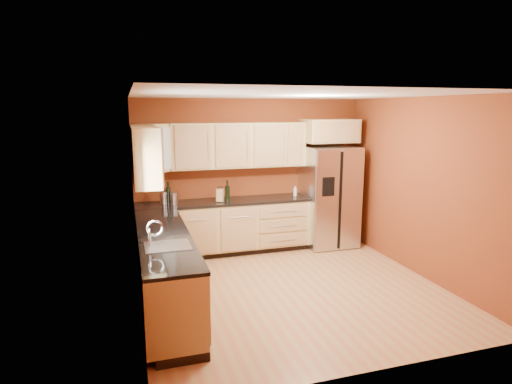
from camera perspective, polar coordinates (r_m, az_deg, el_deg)
floor at (r=6.05m, az=4.73°, el=-12.64°), size 4.00×4.00×0.00m
ceiling at (r=5.55m, az=5.16°, el=12.79°), size 4.00×4.00×0.00m
wall_back at (r=7.52m, az=-0.73°, el=2.41°), size 4.00×0.04×2.60m
wall_front at (r=3.93m, az=15.89°, el=-6.02°), size 4.00×0.04×2.60m
wall_left at (r=5.26m, az=-15.73°, el=-1.73°), size 0.04×4.00×2.60m
wall_right at (r=6.66m, az=21.13°, el=0.55°), size 0.04×4.00×2.60m
base_cabinets_back at (r=7.28m, az=-4.22°, el=-4.83°), size 2.90×0.60×0.88m
base_cabinets_left at (r=5.52m, az=-12.10°, el=-10.29°), size 0.60×2.80×0.88m
countertop_back at (r=7.16m, az=-4.26°, el=-1.30°), size 2.90×0.62×0.04m
countertop_left at (r=5.38m, az=-12.19°, el=-5.70°), size 0.62×2.80×0.04m
upper_cabinets_back at (r=7.24m, az=-2.29°, el=6.25°), size 2.30×0.33×0.75m
upper_cabinets_left at (r=5.90m, az=-14.57°, el=4.84°), size 0.33×1.35×0.75m
corner_upper_cabinet at (r=6.85m, az=-13.55°, el=5.69°), size 0.67×0.67×0.75m
over_fridge_cabinet at (r=7.66m, az=9.74°, el=8.05°), size 0.92×0.60×0.40m
refrigerator at (r=7.74m, az=9.71°, el=-0.59°), size 0.90×0.75×1.78m
window at (r=4.72m, az=-15.48°, el=-0.04°), size 0.03×0.90×1.00m
sink_faucet at (r=4.85m, az=-11.76°, el=-5.42°), size 0.50×0.42×0.30m
canister_left at (r=6.98m, az=-10.87°, el=-0.83°), size 0.13×0.13×0.19m
canister_right at (r=7.04m, az=-12.13°, el=-0.74°), size 0.15×0.15×0.20m
wine_bottle_a at (r=7.08m, az=-3.83°, el=0.17°), size 0.10×0.10×0.35m
wine_bottle_b at (r=7.02m, az=-11.61°, el=-0.08°), size 0.10×0.10×0.36m
knife_block at (r=7.06m, az=-4.83°, el=-0.44°), size 0.14×0.13×0.22m
soap_dispenser at (r=7.56m, az=5.22°, el=0.15°), size 0.06×0.06×0.17m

